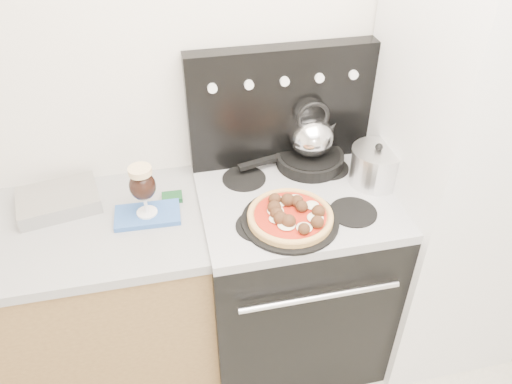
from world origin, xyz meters
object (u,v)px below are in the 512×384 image
object	(u,v)px
beer_glass	(143,191)
tea_kettle	(312,133)
pizza_pan	(290,220)
oven_mitt	(148,215)
stove_body	(291,279)
stock_pot	(375,167)
pizza	(290,215)
base_cabinet	(36,318)
skillet	(310,159)
fridge	(462,171)

from	to	relation	value
beer_glass	tea_kettle	size ratio (longest dim) A/B	1.03
beer_glass	pizza_pan	world-z (taller)	beer_glass
oven_mitt	tea_kettle	size ratio (longest dim) A/B	1.19
stove_body	stock_pot	distance (m)	0.64
tea_kettle	stove_body	bearing A→B (deg)	-119.89
stove_body	stock_pot	bearing A→B (deg)	3.49
beer_glass	pizza	distance (m)	0.54
base_cabinet	pizza_pan	distance (m)	1.16
pizza_pan	oven_mitt	bearing A→B (deg)	162.47
oven_mitt	tea_kettle	bearing A→B (deg)	14.72
stove_body	beer_glass	distance (m)	0.82
base_cabinet	pizza	world-z (taller)	pizza
pizza_pan	beer_glass	bearing A→B (deg)	162.47
skillet	tea_kettle	bearing A→B (deg)	0.00
pizza_pan	stock_pot	xyz separation A→B (m)	(0.40, 0.17, 0.07)
stove_body	tea_kettle	distance (m)	0.67
stove_body	stock_pot	size ratio (longest dim) A/B	4.43
fridge	beer_glass	distance (m)	1.28
stove_body	oven_mitt	world-z (taller)	oven_mitt
tea_kettle	oven_mitt	bearing A→B (deg)	-164.78
pizza_pan	skillet	xyz separation A→B (m)	(0.18, 0.34, 0.02)
pizza	skillet	xyz separation A→B (m)	(0.18, 0.34, -0.01)
oven_mitt	beer_glass	size ratio (longest dim) A/B	1.15
fridge	oven_mitt	xyz separation A→B (m)	(-1.28, 0.04, -0.04)
pizza	tea_kettle	distance (m)	0.41
fridge	beer_glass	bearing A→B (deg)	178.27
base_cabinet	pizza	size ratio (longest dim) A/B	4.61
base_cabinet	pizza	distance (m)	1.18
pizza_pan	stock_pot	bearing A→B (deg)	22.97
beer_glass	pizza	xyz separation A→B (m)	(0.51, -0.16, -0.07)
stock_pot	pizza	bearing A→B (deg)	-157.03
stove_body	skillet	distance (m)	0.55
base_cabinet	beer_glass	size ratio (longest dim) A/B	6.88
fridge	tea_kettle	world-z (taller)	fridge
pizza	tea_kettle	world-z (taller)	tea_kettle
base_cabinet	pizza_pan	size ratio (longest dim) A/B	4.02
oven_mitt	skillet	xyz separation A→B (m)	(0.69, 0.18, 0.04)
stove_body	stock_pot	xyz separation A→B (m)	(0.33, 0.02, 0.55)
skillet	pizza	bearing A→B (deg)	-117.76
pizza	pizza_pan	bearing A→B (deg)	0.00
stove_body	skillet	bearing A→B (deg)	59.60
oven_mitt	pizza_pan	xyz separation A→B (m)	(0.51, -0.16, 0.02)
pizza_pan	stove_body	bearing A→B (deg)	65.91
pizza_pan	tea_kettle	xyz separation A→B (m)	(0.18, 0.34, 0.15)
pizza_pan	pizza	size ratio (longest dim) A/B	1.15
pizza	tea_kettle	bearing A→B (deg)	62.24
oven_mitt	beer_glass	bearing A→B (deg)	0.00
fridge	pizza	distance (m)	0.78
pizza	stock_pot	xyz separation A→B (m)	(0.40, 0.17, 0.04)
fridge	stock_pot	bearing A→B (deg)	172.99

